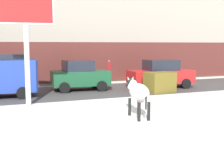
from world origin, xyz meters
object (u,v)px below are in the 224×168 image
object	(u,v)px
pedestrian_near_billboard	(67,73)
dumpster	(160,82)
billboard	(25,11)
cow_holstein	(139,92)
car_darkgreen_hatchback	(80,75)
car_red_sedan	(161,74)
pedestrian_by_cars	(109,71)

from	to	relation	value
pedestrian_near_billboard	dumpster	xyz separation A→B (m)	(4.36, -5.24, -0.28)
billboard	pedestrian_near_billboard	world-z (taller)	billboard
cow_holstein	car_darkgreen_hatchback	bearing A→B (deg)	91.32
car_red_sedan	pedestrian_by_cars	xyz separation A→B (m)	(-2.28, 3.56, -0.03)
billboard	car_darkgreen_hatchback	xyz separation A→B (m)	(3.53, 3.72, -3.39)
dumpster	car_red_sedan	bearing A→B (deg)	57.82
pedestrian_by_cars	billboard	bearing A→B (deg)	-135.37
car_red_sedan	pedestrian_near_billboard	distance (m)	6.48
pedestrian_by_cars	dumpster	xyz separation A→B (m)	(1.22, -5.24, -0.28)
billboard	pedestrian_near_billboard	distance (m)	8.00
pedestrian_near_billboard	dumpster	world-z (taller)	pedestrian_near_billboard
pedestrian_near_billboard	pedestrian_by_cars	world-z (taller)	same
car_red_sedan	pedestrian_near_billboard	xyz separation A→B (m)	(-5.42, 3.56, -0.03)
pedestrian_by_cars	car_red_sedan	bearing A→B (deg)	-57.38
car_red_sedan	pedestrian_by_cars	bearing A→B (deg)	122.62
billboard	pedestrian_by_cars	size ratio (longest dim) A/B	3.21
billboard	dumpster	xyz separation A→B (m)	(7.71, 1.16, -3.71)
cow_holstein	dumpster	world-z (taller)	cow_holstein
pedestrian_by_cars	cow_holstein	bearing A→B (deg)	-104.92
billboard	pedestrian_near_billboard	bearing A→B (deg)	62.38
cow_holstein	dumpster	xyz separation A→B (m)	(4.00, 5.19, -0.40)
billboard	pedestrian_by_cars	distance (m)	9.74
cow_holstein	billboard	xyz separation A→B (m)	(-3.71, 4.03, 3.31)
dumpster	billboard	bearing A→B (deg)	-171.44
car_darkgreen_hatchback	dumpster	world-z (taller)	car_darkgreen_hatchback
billboard	car_red_sedan	distance (m)	9.83
dumpster	pedestrian_by_cars	bearing A→B (deg)	103.13
cow_holstein	car_red_sedan	distance (m)	8.54
pedestrian_near_billboard	car_red_sedan	bearing A→B (deg)	-33.34
cow_holstein	car_red_sedan	world-z (taller)	car_red_sedan
car_red_sedan	billboard	bearing A→B (deg)	-162.05
cow_holstein	pedestrian_by_cars	distance (m)	10.80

